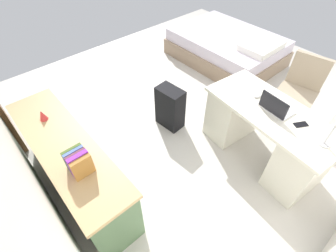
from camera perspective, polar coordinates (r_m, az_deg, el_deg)
ground_plane at (r=3.68m, az=9.66°, el=3.05°), size 5.75×5.75×0.00m
desk at (r=3.02m, az=21.55°, el=-1.65°), size 1.51×0.82×0.74m
office_chair at (r=3.69m, az=27.60°, el=6.35°), size 0.53×0.53×0.94m
credenza at (r=2.72m, az=-21.07°, el=-8.82°), size 1.80×0.48×0.74m
bed at (r=4.86m, az=13.52°, el=17.34°), size 1.90×1.40×0.58m
suitcase_black at (r=3.27m, az=0.48°, el=4.28°), size 0.38×0.25×0.59m
laptop at (r=2.75m, az=23.74°, el=3.99°), size 0.33×0.25×0.21m
computer_mouse at (r=2.90m, az=20.14°, el=6.68°), size 0.07×0.11×0.03m
cell_phone_near_laptop at (r=2.74m, az=28.51°, el=0.32°), size 0.12×0.15×0.01m
desk_lamp at (r=2.50m, az=33.92°, el=0.89°), size 0.16×0.11×0.34m
book_row at (r=2.12m, az=-20.03°, el=-7.90°), size 0.19×0.17×0.22m
figurine_small at (r=2.73m, az=-27.19°, el=2.24°), size 0.08×0.08×0.11m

